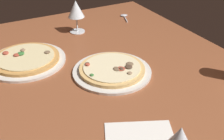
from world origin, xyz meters
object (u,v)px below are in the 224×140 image
wine_glass_near (76,10)px  paper_menu (140,138)px  spoon (124,16)px  pizza_side (26,59)px  pizza_main (112,70)px

wine_glass_near → paper_menu: wine_glass_near is taller
wine_glass_near → paper_menu: (74.59, -11.85, -10.85)cm
spoon → pizza_side: bearing=-67.5°
wine_glass_near → paper_menu: size_ratio=0.83×
wine_glass_near → pizza_main: bearing=-3.8°
pizza_side → wine_glass_near: bearing=121.8°
pizza_main → paper_menu: 34.56cm
wine_glass_near → paper_menu: bearing=-9.0°
wine_glass_near → pizza_side: bearing=-58.2°
wine_glass_near → paper_menu: 76.30cm
paper_menu → pizza_side: bearing=-138.6°
pizza_main → pizza_side: same height
pizza_main → spoon: pizza_main is taller
pizza_main → wine_glass_near: size_ratio=1.88×
pizza_main → wine_glass_near: 42.52cm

